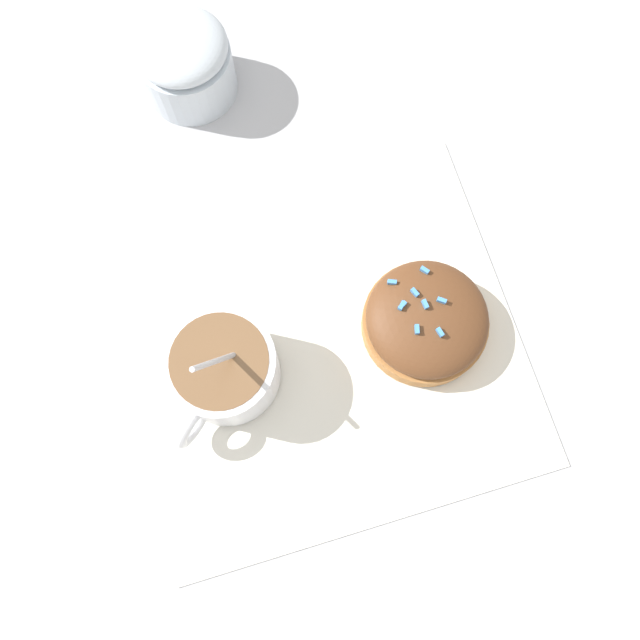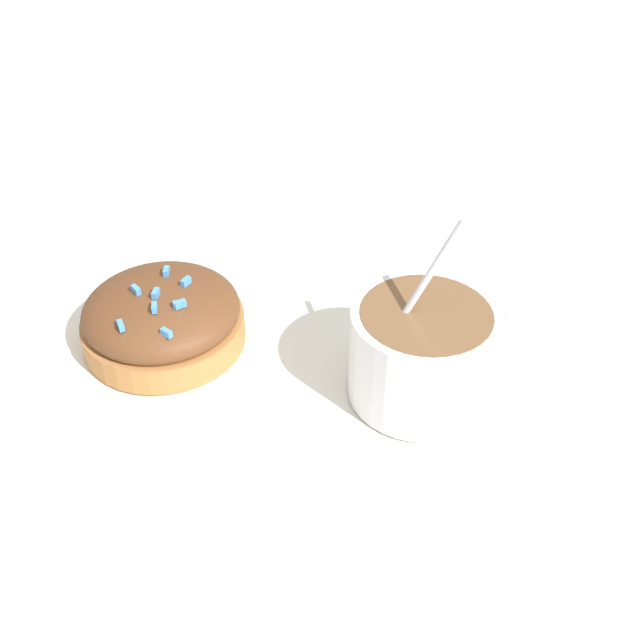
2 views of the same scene
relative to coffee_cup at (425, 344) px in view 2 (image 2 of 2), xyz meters
The scene contains 4 objects.
ground_plane 0.09m from the coffee_cup, ahead, with size 3.00×3.00×0.00m, color #B2B2B7.
paper_napkin 0.09m from the coffee_cup, ahead, with size 0.33×0.31×0.00m.
coffee_cup is the anchor object (origin of this frame).
frosted_pastry 0.16m from the coffee_cup, ahead, with size 0.10×0.10×0.04m.
Camera 2 is at (-0.09, 0.32, 0.31)m, focal length 42.00 mm.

